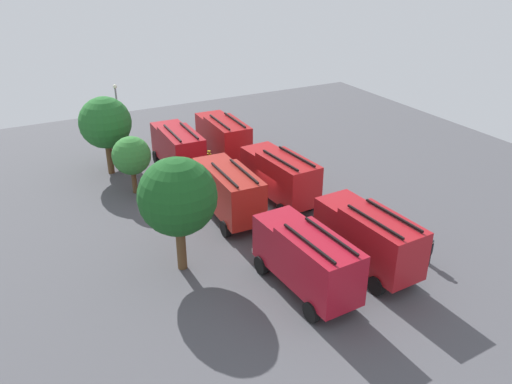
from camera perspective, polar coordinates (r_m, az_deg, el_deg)
ground_plane at (r=37.25m, az=0.00°, el=-1.94°), size 56.06×56.06×0.00m
fire_truck_0 at (r=30.44m, az=12.21°, el=-4.76°), size 7.31×3.04×3.88m
fire_truck_1 at (r=37.52m, az=2.60°, el=1.90°), size 7.33×3.09×3.88m
fire_truck_2 at (r=45.33m, az=-3.66°, el=6.16°), size 7.28×2.96×3.88m
fire_truck_3 at (r=27.98m, az=5.53°, el=-7.17°), size 7.31×3.03×3.88m
fire_truck_4 at (r=35.27m, az=-3.08°, el=0.26°), size 7.27×2.93×3.88m
fire_truck_5 at (r=43.16m, az=-8.60°, el=4.90°), size 7.27×2.93×3.88m
firefighter_0 at (r=32.78m, az=1.42°, el=-4.31°), size 0.42×0.26×1.60m
firefighter_1 at (r=32.38m, az=18.61°, el=-6.18°), size 0.43×0.48×1.64m
firefighter_2 at (r=48.75m, az=-10.00°, el=5.78°), size 0.48×0.42×1.75m
firefighter_3 at (r=43.59m, az=-5.17°, el=3.61°), size 0.46×0.31×1.71m
tree_0 at (r=28.89m, az=-8.62°, el=-0.55°), size 4.46×4.46×6.91m
tree_1 at (r=39.67m, az=-13.54°, el=3.89°), size 2.90×2.90×4.49m
tree_2 at (r=43.37m, az=-16.25°, el=7.30°), size 4.16×4.16×6.44m
tree_3 at (r=45.43m, az=-15.54°, el=6.36°), size 2.82×2.82×4.38m
traffic_cone_0 at (r=33.79m, az=13.86°, el=-5.34°), size 0.39×0.39×0.56m
traffic_cone_1 at (r=40.02m, az=-3.31°, el=0.58°), size 0.44×0.44×0.63m
lamppost at (r=48.23m, az=-14.94°, el=8.43°), size 0.36×0.36×6.19m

